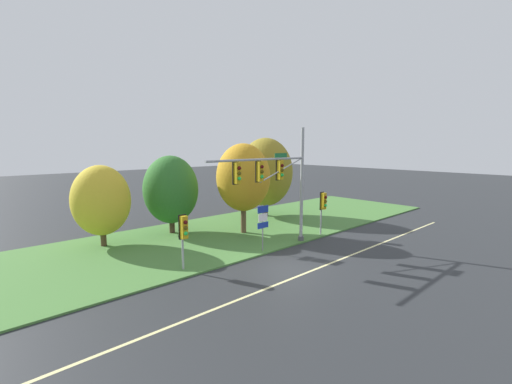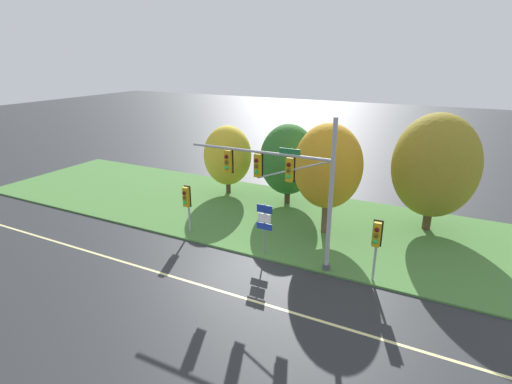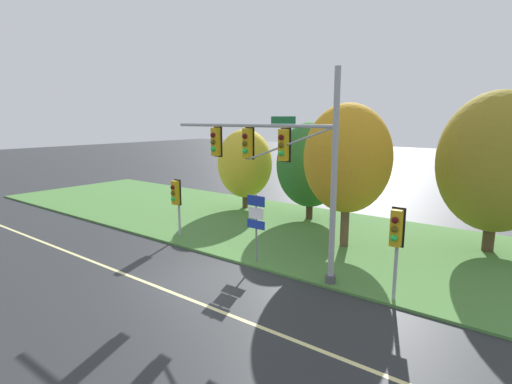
{
  "view_description": "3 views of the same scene",
  "coord_description": "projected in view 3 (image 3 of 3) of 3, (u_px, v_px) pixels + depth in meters",
  "views": [
    {
      "loc": [
        -13.63,
        -12.25,
        6.78
      ],
      "look_at": [
        1.61,
        4.29,
        3.69
      ],
      "focal_mm": 24.0,
      "sensor_mm": 36.0,
      "label": 1
    },
    {
      "loc": [
        9.64,
        -15.0,
        10.67
      ],
      "look_at": [
        0.12,
        3.67,
        3.39
      ],
      "focal_mm": 28.0,
      "sensor_mm": 36.0,
      "label": 2
    },
    {
      "loc": [
        10.99,
        -10.07,
        6.18
      ],
      "look_at": [
        0.77,
        3.26,
        3.09
      ],
      "focal_mm": 28.0,
      "sensor_mm": 36.0,
      "label": 3
    }
  ],
  "objects": [
    {
      "name": "tree_mid_verge",
      "position": [
        497.0,
        162.0,
        17.92
      ],
      "size": [
        5.11,
        5.11,
        7.36
      ],
      "color": "#4C3823",
      "rests_on": "grass_verge"
    },
    {
      "name": "tree_behind_signpost",
      "position": [
        347.0,
        159.0,
        18.62
      ],
      "size": [
        4.09,
        4.09,
        6.82
      ],
      "color": "brown",
      "rests_on": "grass_verge"
    },
    {
      "name": "tree_left_of_mast",
      "position": [
        310.0,
        165.0,
        24.11
      ],
      "size": [
        4.11,
        4.11,
        5.91
      ],
      "color": "#423021",
      "rests_on": "grass_verge"
    },
    {
      "name": "tree_nearest_road",
      "position": [
        245.0,
        164.0,
        27.2
      ],
      "size": [
        3.72,
        3.72,
        5.4
      ],
      "color": "#4C3823",
      "rests_on": "grass_verge"
    },
    {
      "name": "lane_stripe",
      "position": [
        165.0,
        290.0,
        14.62
      ],
      "size": [
        36.0,
        0.16,
        0.01
      ],
      "primitive_type": "cube",
      "color": "beige",
      "rests_on": "ground"
    },
    {
      "name": "traffic_signal_mast",
      "position": [
        278.0,
        157.0,
        15.63
      ],
      "size": [
        8.16,
        0.49,
        7.86
      ],
      "color": "#9EA0A5",
      "rests_on": "grass_verge"
    },
    {
      "name": "ground_plane",
      "position": [
        189.0,
        280.0,
        15.55
      ],
      "size": [
        160.0,
        160.0,
        0.0
      ],
      "primitive_type": "plane",
      "color": "#282B2D"
    },
    {
      "name": "route_sign_post",
      "position": [
        256.0,
        218.0,
        16.92
      ],
      "size": [
        0.92,
        0.08,
        2.95
      ],
      "color": "slate",
      "rests_on": "grass_verge"
    },
    {
      "name": "pedestrian_signal_near_kerb",
      "position": [
        176.0,
        196.0,
        20.44
      ],
      "size": [
        0.46,
        0.55,
        3.03
      ],
      "color": "#9EA0A5",
      "rests_on": "grass_verge"
    },
    {
      "name": "grass_verge",
      "position": [
        300.0,
        232.0,
        21.99
      ],
      "size": [
        48.0,
        11.5,
        0.1
      ],
      "primitive_type": "cube",
      "color": "#477A38",
      "rests_on": "ground"
    },
    {
      "name": "pedestrian_signal_further_along",
      "position": [
        396.0,
        234.0,
        13.09
      ],
      "size": [
        0.46,
        0.55,
        3.23
      ],
      "color": "#9EA0A5",
      "rests_on": "grass_verge"
    }
  ]
}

